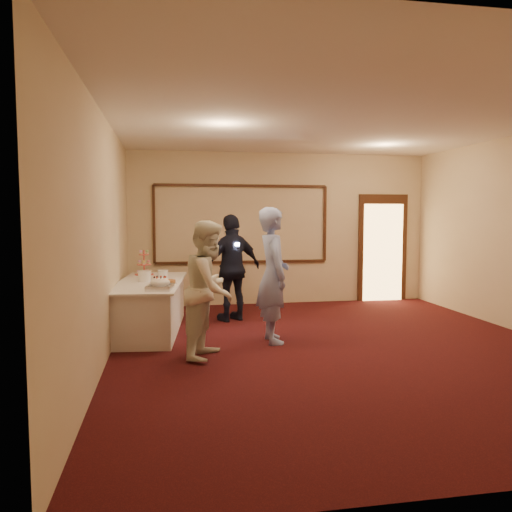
{
  "coord_description": "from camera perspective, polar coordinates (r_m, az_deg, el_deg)",
  "views": [
    {
      "loc": [
        -2.26,
        -6.25,
        1.78
      ],
      "look_at": [
        -0.92,
        1.25,
        1.15
      ],
      "focal_mm": 35.0,
      "sensor_mm": 36.0,
      "label": 1
    }
  ],
  "objects": [
    {
      "name": "camera_flash",
      "position": [
        8.16,
        -2.17,
        1.34
      ],
      "size": [
        0.07,
        0.04,
        0.05
      ],
      "primitive_type": "cube",
      "rotation": [
        0.0,
        0.0,
        0.05
      ],
      "color": "white",
      "rests_on": "guest"
    },
    {
      "name": "floor",
      "position": [
        6.88,
        9.54,
        -10.34
      ],
      "size": [
        7.0,
        7.0,
        0.0
      ],
      "primitive_type": "plane",
      "color": "black",
      "rests_on": "ground"
    },
    {
      "name": "tart",
      "position": [
        7.41,
        -10.18,
        -2.96
      ],
      "size": [
        0.3,
        0.3,
        0.06
      ],
      "color": "white",
      "rests_on": "buffet_table"
    },
    {
      "name": "pavlova_tray",
      "position": [
        6.89,
        -10.91,
        -3.18
      ],
      "size": [
        0.39,
        0.5,
        0.17
      ],
      "color": "#BBBDC2",
      "rests_on": "buffet_table"
    },
    {
      "name": "woman",
      "position": [
        6.27,
        -5.31,
        -3.79
      ],
      "size": [
        0.92,
        1.02,
        1.71
      ],
      "primitive_type": "imported",
      "rotation": [
        0.0,
        0.0,
        1.17
      ],
      "color": "white",
      "rests_on": "floor"
    },
    {
      "name": "room_walls",
      "position": [
        6.65,
        9.79,
        6.76
      ],
      "size": [
        6.04,
        7.04,
        3.02
      ],
      "color": "beige",
      "rests_on": "floor"
    },
    {
      "name": "cupcake_stand",
      "position": [
        8.62,
        -12.67,
        -1.01
      ],
      "size": [
        0.32,
        0.32,
        0.46
      ],
      "color": "#E04E47",
      "rests_on": "buffet_table"
    },
    {
      "name": "plate_stack_a",
      "position": [
        7.74,
        -12.62,
        -2.27
      ],
      "size": [
        0.2,
        0.2,
        0.17
      ],
      "color": "white",
      "rests_on": "buffet_table"
    },
    {
      "name": "doorway",
      "position": [
        10.68,
        14.26,
        0.83
      ],
      "size": [
        1.05,
        0.07,
        2.2
      ],
      "color": "#351D10",
      "rests_on": "floor"
    },
    {
      "name": "guest",
      "position": [
        8.37,
        -2.69,
        -1.35
      ],
      "size": [
        1.14,
        0.83,
        1.79
      ],
      "primitive_type": "imported",
      "rotation": [
        0.0,
        0.0,
        3.56
      ],
      "color": "black",
      "rests_on": "floor"
    },
    {
      "name": "plate_stack_b",
      "position": [
        8.0,
        -10.6,
        -2.09
      ],
      "size": [
        0.17,
        0.17,
        0.14
      ],
      "color": "white",
      "rests_on": "buffet_table"
    },
    {
      "name": "wall_molding",
      "position": [
        9.83,
        -1.61,
        3.68
      ],
      "size": [
        3.45,
        0.04,
        1.55
      ],
      "color": "#351D10",
      "rests_on": "room_walls"
    },
    {
      "name": "man",
      "position": [
        6.95,
        1.96,
        -2.2
      ],
      "size": [
        0.47,
        0.7,
        1.89
      ],
      "primitive_type": "imported",
      "rotation": [
        0.0,
        0.0,
        1.6
      ],
      "color": "#8EA2E0",
      "rests_on": "floor"
    },
    {
      "name": "buffet_table",
      "position": [
        7.82,
        -11.99,
        -5.63
      ],
      "size": [
        1.2,
        2.54,
        0.77
      ],
      "color": "white",
      "rests_on": "floor"
    }
  ]
}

